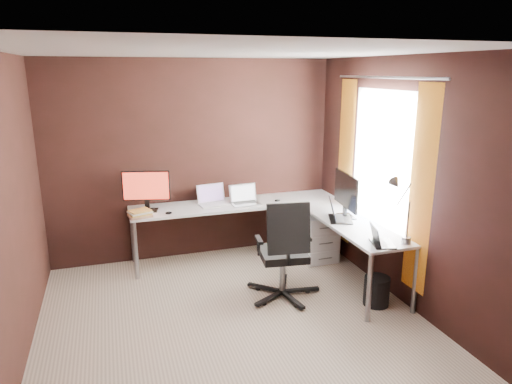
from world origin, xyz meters
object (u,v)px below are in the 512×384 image
laptop_silver (244,200)px  laptop_black_small (380,240)px  office_chair (283,269)px  drawer_pedestal (317,236)px  monitor_right (346,193)px  laptop_white (213,200)px  book_stack (140,214)px  wastebasket (377,291)px  laptop_black_big (337,215)px  desk_lamp (400,202)px  monitor_left (146,189)px

laptop_silver → laptop_black_small: 1.93m
laptop_silver → office_chair: bearing=-89.6°
drawer_pedestal → monitor_right: bearing=-83.9°
laptop_white → book_stack: laptop_white is taller
wastebasket → laptop_silver: bearing=120.5°
laptop_white → laptop_black_big: laptop_white is taller
laptop_silver → laptop_white: bearing=159.8°
book_stack → monitor_right: bearing=-18.3°
monitor_right → laptop_white: monitor_right is taller
monitor_right → laptop_black_big: monitor_right is taller
laptop_black_big → book_stack: size_ratio=1.43×
desk_lamp → wastebasket: 1.00m
drawer_pedestal → laptop_silver: 1.04m
drawer_pedestal → wastebasket: bearing=-86.9°
drawer_pedestal → monitor_left: (-2.06, 0.38, 0.70)m
monitor_right → laptop_white: bearing=59.9°
monitor_right → laptop_white: (-1.32, 0.99, -0.24)m
laptop_silver → book_stack: laptop_silver is taller
drawer_pedestal → book_stack: (-2.16, 0.15, 0.47)m
laptop_black_big → office_chair: office_chair is taller
monitor_left → desk_lamp: desk_lamp is taller
office_chair → wastebasket: size_ratio=3.61×
laptop_silver → wastebasket: 1.96m
book_stack → office_chair: 1.76m
monitor_right → wastebasket: monitor_right is taller
office_chair → monitor_left: bearing=143.7°
monitor_left → wastebasket: (2.13, -1.67, -0.85)m
laptop_silver → wastebasket: size_ratio=1.22×
drawer_pedestal → laptop_white: 1.40m
drawer_pedestal → desk_lamp: desk_lamp is taller
laptop_black_small → wastebasket: 0.64m
laptop_black_small → laptop_black_big: bearing=19.1°
monitor_left → laptop_black_small: size_ratio=1.68×
drawer_pedestal → monitor_right: (0.06, -0.58, 0.72)m
monitor_left → office_chair: (1.27, -1.23, -0.68)m
monitor_left → monitor_right: bearing=-10.1°
monitor_left → office_chair: monitor_left is taller
laptop_white → monitor_left: bearing=174.2°
laptop_silver → wastebasket: laptop_silver is taller
monitor_left → laptop_silver: 1.21m
drawer_pedestal → monitor_right: 0.93m
monitor_left → book_stack: 0.34m
book_stack → wastebasket: (2.23, -1.45, -0.62)m
wastebasket → desk_lamp: bearing=-57.4°
laptop_black_small → desk_lamp: bearing=-72.6°
book_stack → desk_lamp: size_ratio=0.45×
laptop_silver → drawer_pedestal: bearing=-22.5°
laptop_black_big → wastebasket: 0.92m
monitor_left → laptop_black_small: bearing=-27.6°
monitor_right → office_chair: size_ratio=0.57×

